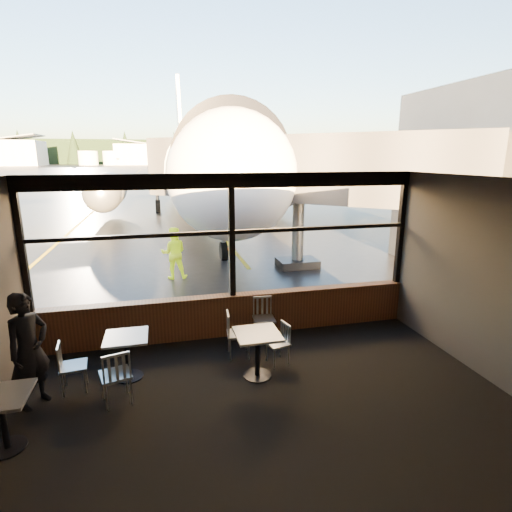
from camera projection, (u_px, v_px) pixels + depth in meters
name	position (u px, v px, depth m)	size (l,w,h in m)	color
ground_plane	(162.00, 169.00, 121.89)	(520.00, 520.00, 0.00)	black
carpet_floor	(270.00, 418.00, 5.98)	(8.00, 6.00, 0.01)	black
ceiling	(272.00, 182.00, 5.13)	(8.00, 6.00, 0.04)	#38332D
wall_right	(508.00, 288.00, 6.47)	(0.04, 6.00, 3.50)	#4B433C
wall_back	(390.00, 469.00, 2.73)	(8.00, 0.04, 3.50)	#4B433C
window_sill	(233.00, 315.00, 8.70)	(8.00, 0.28, 0.90)	#58301A
window_header	(231.00, 181.00, 7.99)	(8.00, 0.18, 0.30)	black
mullion_left	(21.00, 247.00, 7.36)	(0.12, 0.12, 2.60)	black
mullion_centre	(232.00, 237.00, 8.27)	(0.12, 0.12, 2.60)	black
mullion_right	(401.00, 229.00, 9.18)	(0.12, 0.12, 2.60)	black
window_transom	(232.00, 232.00, 8.25)	(8.00, 0.10, 0.08)	black
airliner	(192.00, 123.00, 26.01)	(32.28, 38.74, 11.84)	white
jet_bridge	(303.00, 203.00, 14.28)	(8.29, 10.13, 4.42)	#2D2D30
cafe_table_near	(257.00, 355.00, 7.03)	(0.77, 0.77, 0.84)	#A5A097
cafe_table_mid	(128.00, 357.00, 7.00)	(0.73, 0.73, 0.80)	#A09B93
cafe_table_left	(3.00, 423.00, 5.27)	(0.73, 0.73, 0.81)	#A39E96
chair_near_e	(278.00, 344.00, 7.50)	(0.43, 0.43, 0.80)	#B6B1A4
chair_near_w	(239.00, 334.00, 7.75)	(0.50, 0.50, 0.93)	beige
chair_near_n	(264.00, 319.00, 8.45)	(0.50, 0.50, 0.92)	#B9B3A7
chair_mid_s	(116.00, 375.00, 6.27)	(0.52, 0.52, 0.95)	beige
chair_mid_w	(74.00, 367.00, 6.61)	(0.48, 0.48, 0.87)	beige
passenger	(29.00, 350.00, 6.12)	(0.68, 0.44, 1.86)	black
ground_crew	(174.00, 253.00, 12.70)	(0.80, 0.63, 1.65)	#BFF219
cone_nose	(232.00, 244.00, 16.64)	(0.38, 0.38, 0.52)	#E13E07
hangar_mid	(159.00, 153.00, 181.93)	(38.00, 15.00, 10.00)	silver
hangar_right	(289.00, 151.00, 188.87)	(50.00, 20.00, 12.00)	silver
fuel_tank_a	(88.00, 158.00, 172.70)	(8.00, 8.00, 6.00)	silver
fuel_tank_b	(113.00, 158.00, 175.00)	(8.00, 8.00, 6.00)	silver
fuel_tank_c	(136.00, 158.00, 177.30)	(8.00, 8.00, 6.00)	silver
treeline	(159.00, 152.00, 205.25)	(360.00, 3.00, 12.00)	black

